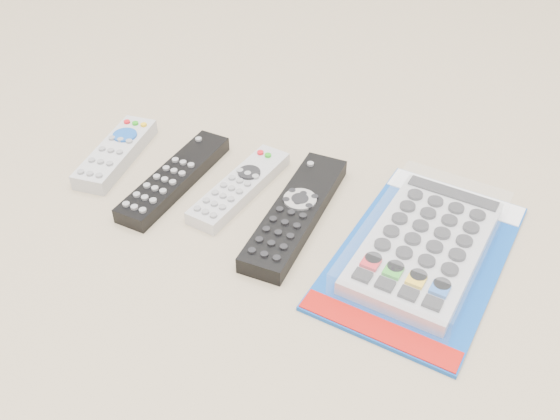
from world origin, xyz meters
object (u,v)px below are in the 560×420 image
(remote_silver_dvd, at_px, (240,187))
(jumbo_remote_packaged, at_px, (425,244))
(remote_large_black, at_px, (296,213))
(remote_slim_black, at_px, (174,178))
(remote_small_grey, at_px, (116,153))

(remote_silver_dvd, bearing_deg, jumbo_remote_packaged, 3.86)
(remote_large_black, bearing_deg, remote_silver_dvd, 166.34)
(remote_large_black, distance_m, jumbo_remote_packaged, 0.16)
(remote_silver_dvd, bearing_deg, remote_slim_black, -159.70)
(jumbo_remote_packaged, bearing_deg, remote_large_black, -173.09)
(remote_slim_black, xyz_separation_m, remote_silver_dvd, (0.09, 0.01, -0.00))
(remote_small_grey, xyz_separation_m, remote_silver_dvd, (0.19, -0.01, -0.00))
(remote_silver_dvd, distance_m, remote_large_black, 0.09)
(remote_silver_dvd, xyz_separation_m, remote_large_black, (0.09, -0.03, 0.00))
(remote_slim_black, height_order, remote_large_black, remote_large_black)
(remote_slim_black, relative_size, remote_large_black, 0.90)
(remote_silver_dvd, xyz_separation_m, jumbo_remote_packaged, (0.24, -0.03, 0.01))
(remote_silver_dvd, distance_m, jumbo_remote_packaged, 0.25)
(jumbo_remote_packaged, bearing_deg, remote_silver_dvd, -178.14)
(remote_small_grey, height_order, remote_slim_black, remote_small_grey)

